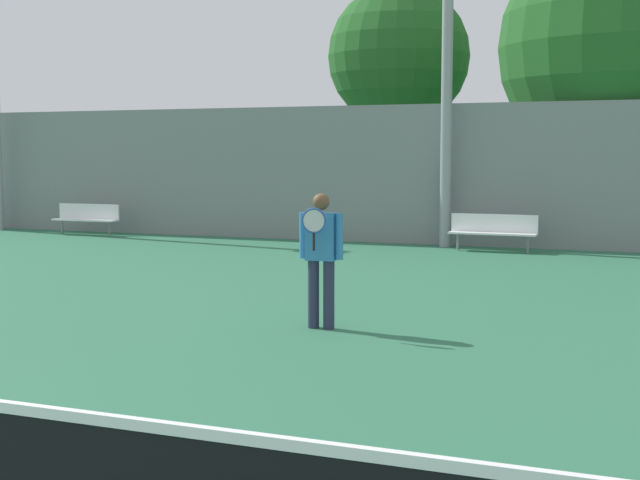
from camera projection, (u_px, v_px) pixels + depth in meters
tennis_player at (321, 252)px, 11.02m from camera, size 0.57×0.41×1.69m
bench_courtside_far at (493, 229)px, 19.78m from camera, size 1.93×0.40×0.82m
bench_adjacent_court at (87, 216)px, 23.77m from camera, size 1.89×0.40×0.82m
light_pole_near_left at (448, 25)px, 20.29m from camera, size 0.90×0.60×8.58m
back_fence at (445, 175)px, 21.01m from camera, size 32.30×0.06×3.34m
tree_green_broad at (399, 57)px, 26.59m from camera, size 4.24×4.24×7.19m
tree_dark_dense at (628, 48)px, 22.08m from camera, size 6.36×6.36×7.96m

